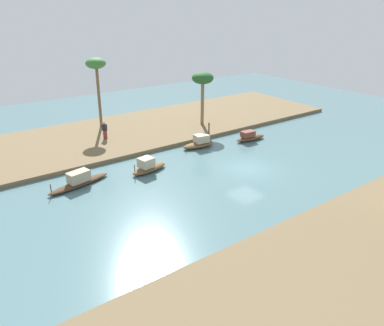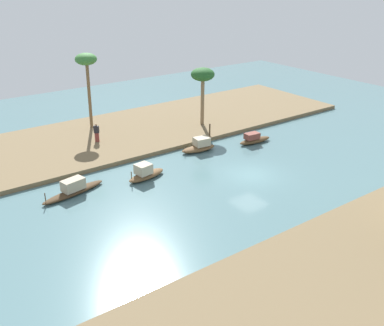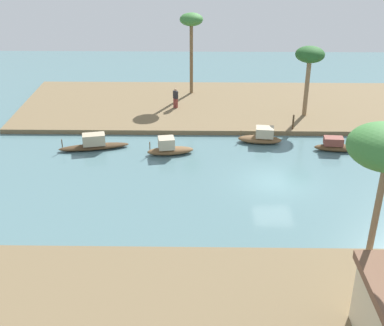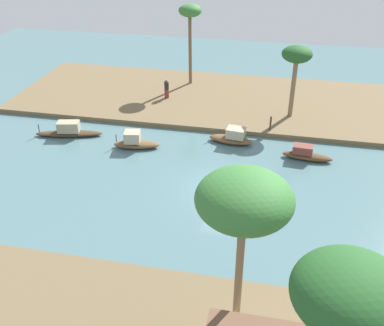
{
  "view_description": "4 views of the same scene",
  "coord_description": "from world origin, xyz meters",
  "px_view_note": "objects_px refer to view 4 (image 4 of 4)",
  "views": [
    {
      "loc": [
        20.11,
        20.29,
        12.52
      ],
      "look_at": [
        4.03,
        -2.25,
        0.72
      ],
      "focal_mm": 34.63,
      "sensor_mm": 36.0,
      "label": 1
    },
    {
      "loc": [
        22.43,
        23.14,
        14.85
      ],
      "look_at": [
        3.43,
        -3.08,
        0.81
      ],
      "focal_mm": 41.95,
      "sensor_mm": 36.0,
      "label": 2
    },
    {
      "loc": [
        4.84,
        29.55,
        15.61
      ],
      "look_at": [
        5.33,
        -0.94,
        0.88
      ],
      "focal_mm": 48.84,
      "sensor_mm": 36.0,
      "label": 3
    },
    {
      "loc": [
        -2.8,
        22.92,
        15.5
      ],
      "look_at": [
        2.32,
        -1.78,
        0.66
      ],
      "focal_mm": 41.93,
      "sensor_mm": 36.0,
      "label": 4
    }
  ],
  "objects_px": {
    "mooring_post": "(271,124)",
    "palm_tree_left_far": "(190,15)",
    "person_on_near_bank": "(167,90)",
    "palm_tree_right_tall": "(351,298)",
    "sampan_midstream": "(69,131)",
    "sampan_with_red_awning": "(135,142)",
    "sampan_with_tall_canopy": "(306,154)",
    "palm_tree_left_near": "(297,57)",
    "sampan_upstream_small": "(232,137)",
    "palm_tree_right_short": "(244,203)"
  },
  "relations": [
    {
      "from": "palm_tree_right_short",
      "to": "mooring_post",
      "type": "bearing_deg",
      "value": -90.81
    },
    {
      "from": "person_on_near_bank",
      "to": "palm_tree_right_tall",
      "type": "relative_size",
      "value": 0.21
    },
    {
      "from": "palm_tree_right_tall",
      "to": "palm_tree_right_short",
      "type": "height_order",
      "value": "palm_tree_right_short"
    },
    {
      "from": "palm_tree_right_short",
      "to": "palm_tree_left_far",
      "type": "bearing_deg",
      "value": -74.95
    },
    {
      "from": "palm_tree_left_near",
      "to": "sampan_midstream",
      "type": "bearing_deg",
      "value": 21.16
    },
    {
      "from": "sampan_midstream",
      "to": "sampan_upstream_small",
      "type": "bearing_deg",
      "value": 173.96
    },
    {
      "from": "sampan_midstream",
      "to": "mooring_post",
      "type": "xyz_separation_m",
      "value": [
        -14.9,
        -3.28,
        0.52
      ]
    },
    {
      "from": "sampan_upstream_small",
      "to": "palm_tree_left_far",
      "type": "relative_size",
      "value": 0.46
    },
    {
      "from": "sampan_with_tall_canopy",
      "to": "mooring_post",
      "type": "distance_m",
      "value": 4.26
    },
    {
      "from": "sampan_upstream_small",
      "to": "sampan_with_red_awning",
      "type": "bearing_deg",
      "value": 24.27
    },
    {
      "from": "person_on_near_bank",
      "to": "palm_tree_right_short",
      "type": "xyz_separation_m",
      "value": [
        -9.03,
        24.87,
        6.57
      ]
    },
    {
      "from": "person_on_near_bank",
      "to": "sampan_with_tall_canopy",
      "type": "bearing_deg",
      "value": -158.09
    },
    {
      "from": "sampan_with_tall_canopy",
      "to": "mooring_post",
      "type": "height_order",
      "value": "mooring_post"
    },
    {
      "from": "palm_tree_left_far",
      "to": "palm_tree_left_near",
      "type": "bearing_deg",
      "value": 149.13
    },
    {
      "from": "sampan_with_tall_canopy",
      "to": "sampan_with_red_awning",
      "type": "height_order",
      "value": "sampan_with_red_awning"
    },
    {
      "from": "sampan_with_tall_canopy",
      "to": "palm_tree_right_tall",
      "type": "xyz_separation_m",
      "value": [
        0.09,
        19.83,
        7.01
      ]
    },
    {
      "from": "mooring_post",
      "to": "sampan_upstream_small",
      "type": "bearing_deg",
      "value": 35.79
    },
    {
      "from": "sampan_upstream_small",
      "to": "sampan_with_red_awning",
      "type": "xyz_separation_m",
      "value": [
        6.77,
        2.14,
        0.0
      ]
    },
    {
      "from": "sampan_with_red_awning",
      "to": "palm_tree_left_near",
      "type": "distance_m",
      "value": 13.79
    },
    {
      "from": "sampan_with_tall_canopy",
      "to": "palm_tree_left_far",
      "type": "xyz_separation_m",
      "value": [
        10.68,
        -11.98,
        6.33
      ]
    },
    {
      "from": "sampan_with_tall_canopy",
      "to": "sampan_upstream_small",
      "type": "bearing_deg",
      "value": -10.53
    },
    {
      "from": "palm_tree_left_far",
      "to": "palm_tree_right_tall",
      "type": "relative_size",
      "value": 0.91
    },
    {
      "from": "sampan_with_red_awning",
      "to": "palm_tree_right_tall",
      "type": "height_order",
      "value": "palm_tree_right_tall"
    },
    {
      "from": "mooring_post",
      "to": "palm_tree_left_far",
      "type": "distance_m",
      "value": 13.18
    },
    {
      "from": "sampan_midstream",
      "to": "palm_tree_right_short",
      "type": "xyz_separation_m",
      "value": [
        -14.62,
        16.85,
        7.25
      ]
    },
    {
      "from": "person_on_near_bank",
      "to": "palm_tree_right_tall",
      "type": "height_order",
      "value": "palm_tree_right_tall"
    },
    {
      "from": "sampan_upstream_small",
      "to": "sampan_midstream",
      "type": "bearing_deg",
      "value": 13.15
    },
    {
      "from": "sampan_upstream_small",
      "to": "person_on_near_bank",
      "type": "relative_size",
      "value": 1.96
    },
    {
      "from": "sampan_with_tall_canopy",
      "to": "palm_tree_left_near",
      "type": "relative_size",
      "value": 0.6
    },
    {
      "from": "sampan_with_tall_canopy",
      "to": "person_on_near_bank",
      "type": "relative_size",
      "value": 2.02
    },
    {
      "from": "sampan_upstream_small",
      "to": "palm_tree_right_short",
      "type": "relative_size",
      "value": 0.41
    },
    {
      "from": "palm_tree_right_tall",
      "to": "palm_tree_left_far",
      "type": "bearing_deg",
      "value": -71.58
    },
    {
      "from": "sampan_with_tall_canopy",
      "to": "sampan_midstream",
      "type": "distance_m",
      "value": 17.55
    },
    {
      "from": "sampan_with_red_awning",
      "to": "palm_tree_right_tall",
      "type": "relative_size",
      "value": 0.43
    },
    {
      "from": "sampan_with_tall_canopy",
      "to": "palm_tree_left_far",
      "type": "bearing_deg",
      "value": -44.08
    },
    {
      "from": "palm_tree_left_far",
      "to": "sampan_with_red_awning",
      "type": "bearing_deg",
      "value": 83.86
    },
    {
      "from": "sampan_midstream",
      "to": "sampan_upstream_small",
      "type": "xyz_separation_m",
      "value": [
        -12.28,
        -1.38,
        0.04
      ]
    },
    {
      "from": "sampan_upstream_small",
      "to": "palm_tree_left_near",
      "type": "xyz_separation_m",
      "value": [
        -4.06,
        -4.94,
        4.78
      ]
    },
    {
      "from": "sampan_midstream",
      "to": "palm_tree_left_far",
      "type": "bearing_deg",
      "value": -132.31
    },
    {
      "from": "sampan_with_red_awning",
      "to": "palm_tree_right_short",
      "type": "xyz_separation_m",
      "value": [
        -9.12,
        16.09,
        7.21
      ]
    },
    {
      "from": "mooring_post",
      "to": "palm_tree_left_far",
      "type": "relative_size",
      "value": 0.15
    },
    {
      "from": "palm_tree_left_near",
      "to": "palm_tree_right_short",
      "type": "relative_size",
      "value": 0.69
    },
    {
      "from": "sampan_midstream",
      "to": "mooring_post",
      "type": "relative_size",
      "value": 4.55
    },
    {
      "from": "sampan_midstream",
      "to": "sampan_with_red_awning",
      "type": "height_order",
      "value": "sampan_with_red_awning"
    },
    {
      "from": "sampan_with_red_awning",
      "to": "palm_tree_left_far",
      "type": "distance_m",
      "value": 14.26
    },
    {
      "from": "mooring_post",
      "to": "palm_tree_left_near",
      "type": "distance_m",
      "value": 5.46
    },
    {
      "from": "sampan_midstream",
      "to": "palm_tree_right_tall",
      "type": "distance_m",
      "value": 27.34
    },
    {
      "from": "palm_tree_left_near",
      "to": "palm_tree_left_far",
      "type": "bearing_deg",
      "value": -30.87
    },
    {
      "from": "person_on_near_bank",
      "to": "palm_tree_right_short",
      "type": "relative_size",
      "value": 0.21
    },
    {
      "from": "palm_tree_left_near",
      "to": "sampan_with_tall_canopy",
      "type": "bearing_deg",
      "value": 100.94
    }
  ]
}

